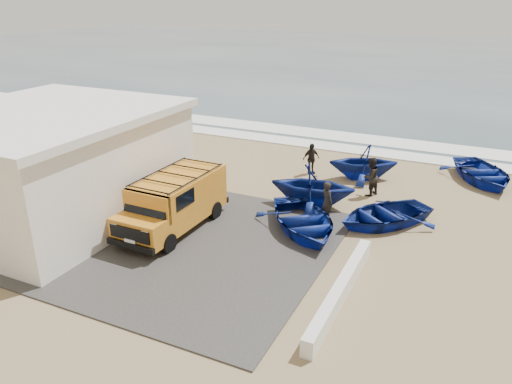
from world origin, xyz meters
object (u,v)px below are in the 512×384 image
(building, at_px, (49,163))
(fisherman_back, at_px, (311,159))
(parapet, at_px, (341,290))
(boat_near_right, at_px, (384,214))
(boat_near_left, at_px, (303,220))
(boat_far_right, at_px, (482,173))
(van, at_px, (175,200))
(boat_far_left, at_px, (363,162))
(fisherman_middle, at_px, (370,177))
(boat_mid_left, at_px, (313,185))
(fisherman_front, at_px, (327,202))

(building, relative_size, fisherman_back, 5.99)
(parapet, relative_size, boat_near_right, 1.49)
(boat_near_left, bearing_deg, boat_far_right, 17.69)
(fisherman_back, bearing_deg, van, -157.62)
(boat_near_left, relative_size, fisherman_back, 2.79)
(boat_far_left, relative_size, fisherman_middle, 1.86)
(boat_near_right, bearing_deg, van, -112.69)
(boat_far_right, bearing_deg, building, -171.30)
(boat_near_right, distance_m, fisherman_back, 6.37)
(parapet, relative_size, boat_near_left, 1.37)
(fisherman_back, bearing_deg, boat_far_right, -32.86)
(parapet, xyz_separation_m, fisherman_middle, (-1.18, 8.52, 0.61))
(boat_near_right, relative_size, boat_far_right, 0.92)
(boat_far_left, bearing_deg, fisherman_back, -104.52)
(boat_near_right, xyz_separation_m, boat_mid_left, (-3.18, 0.54, 0.52))
(building, bearing_deg, van, 9.67)
(boat_far_left, height_order, fisherman_back, boat_far_left)
(boat_near_right, height_order, fisherman_middle, fisherman_middle)
(boat_far_right, height_order, fisherman_back, fisherman_back)
(boat_far_right, xyz_separation_m, fisherman_front, (-5.39, -7.56, 0.39))
(parapet, relative_size, boat_mid_left, 1.68)
(boat_far_right, bearing_deg, boat_near_right, -143.07)
(parapet, xyz_separation_m, boat_mid_left, (-3.13, 6.27, 0.67))
(boat_mid_left, height_order, fisherman_front, boat_mid_left)
(van, xyz_separation_m, boat_far_right, (10.48, 10.63, -0.71))
(fisherman_front, xyz_separation_m, fisherman_middle, (0.88, 3.53, 0.04))
(boat_mid_left, bearing_deg, fisherman_middle, -49.33)
(boat_near_right, xyz_separation_m, fisherman_front, (-2.12, -0.74, 0.43))
(van, bearing_deg, fisherman_back, 73.46)
(boat_far_left, bearing_deg, parapet, -12.43)
(parapet, distance_m, fisherman_back, 11.11)
(fisherman_front, relative_size, fisherman_middle, 0.96)
(boat_near_left, xyz_separation_m, boat_near_right, (2.65, 1.95, -0.04))
(boat_near_left, height_order, fisherman_middle, fisherman_middle)
(van, bearing_deg, boat_near_right, 28.98)
(boat_mid_left, distance_m, boat_far_right, 9.02)
(boat_near_left, bearing_deg, boat_near_right, -1.89)
(van, distance_m, boat_far_left, 10.03)
(building, distance_m, boat_near_right, 13.52)
(boat_far_left, bearing_deg, boat_near_left, -28.31)
(boat_mid_left, bearing_deg, van, 128.69)
(building, xyz_separation_m, fisherman_front, (10.43, 3.98, -1.32))
(boat_far_left, bearing_deg, boat_mid_left, -38.09)
(building, relative_size, boat_mid_left, 2.63)
(boat_far_left, height_order, fisherman_front, boat_far_left)
(parapet, height_order, fisherman_middle, fisherman_middle)
(van, bearing_deg, boat_near_left, 23.32)
(boat_near_left, xyz_separation_m, fisherman_middle, (1.42, 4.74, 0.43))
(boat_mid_left, height_order, fisherman_back, boat_mid_left)
(boat_mid_left, bearing_deg, boat_near_right, -108.17)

